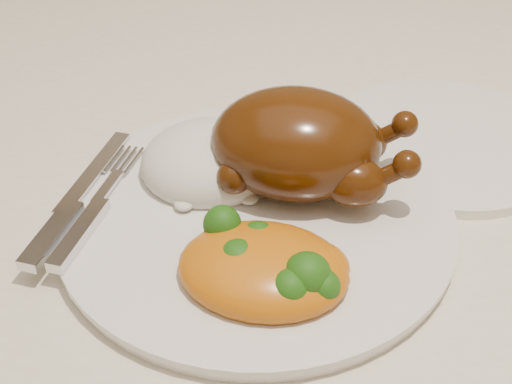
% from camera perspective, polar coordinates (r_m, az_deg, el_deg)
% --- Properties ---
extents(dining_table, '(1.60, 0.90, 0.76)m').
position_cam_1_polar(dining_table, '(0.70, -5.41, -5.55)').
color(dining_table, brown).
rests_on(dining_table, floor).
extents(tablecloth, '(1.73, 1.03, 0.18)m').
position_cam_1_polar(tablecloth, '(0.65, -5.78, -0.88)').
color(tablecloth, silver).
rests_on(tablecloth, dining_table).
extents(dinner_plate, '(0.34, 0.34, 0.01)m').
position_cam_1_polar(dinner_plate, '(0.58, -0.00, -2.09)').
color(dinner_plate, white).
rests_on(dinner_plate, tablecloth).
extents(side_plate, '(0.27, 0.27, 0.01)m').
position_cam_1_polar(side_plate, '(0.69, 14.90, 3.94)').
color(side_plate, white).
rests_on(side_plate, tablecloth).
extents(roast_chicken, '(0.17, 0.11, 0.09)m').
position_cam_1_polar(roast_chicken, '(0.57, 3.60, 3.83)').
color(roast_chicken, '#462207').
rests_on(roast_chicken, dinner_plate).
extents(rice_mound, '(0.15, 0.14, 0.06)m').
position_cam_1_polar(rice_mound, '(0.61, -3.66, 2.37)').
color(rice_mound, silver).
rests_on(rice_mound, dinner_plate).
extents(mac_and_cheese, '(0.12, 0.10, 0.05)m').
position_cam_1_polar(mac_and_cheese, '(0.51, 1.19, -6.09)').
color(mac_and_cheese, orange).
rests_on(mac_and_cheese, dinner_plate).
extents(cutlery, '(0.04, 0.18, 0.01)m').
position_cam_1_polar(cutlery, '(0.58, -14.04, -1.63)').
color(cutlery, silver).
rests_on(cutlery, dinner_plate).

